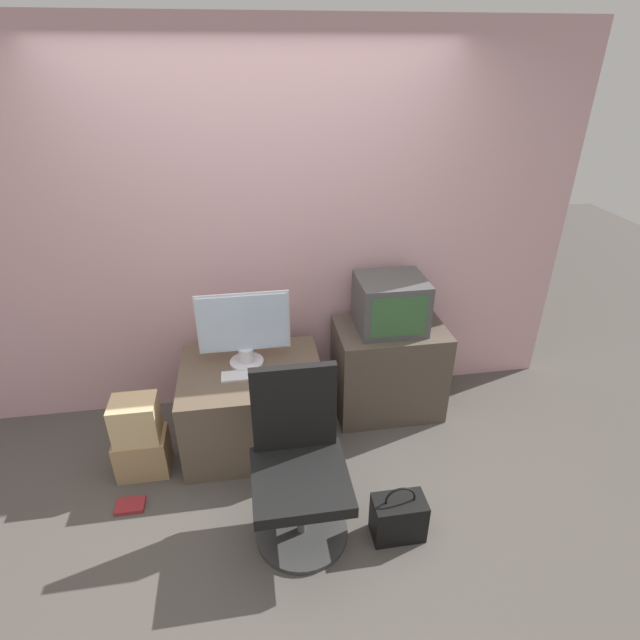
# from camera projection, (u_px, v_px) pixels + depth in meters

# --- Properties ---
(ground_plane) EXTENTS (12.00, 12.00, 0.00)m
(ground_plane) POSITION_uv_depth(u_px,v_px,m) (291.00, 528.00, 2.85)
(ground_plane) COLOR #4C4742
(wall_back) EXTENTS (4.40, 0.05, 2.60)m
(wall_back) POSITION_uv_depth(u_px,v_px,m) (265.00, 235.00, 3.38)
(wall_back) COLOR #CC9EA3
(wall_back) RESTS_ON ground_plane
(desk) EXTENTS (0.92, 0.74, 0.58)m
(desk) POSITION_uv_depth(u_px,v_px,m) (253.00, 405.00, 3.38)
(desk) COLOR brown
(desk) RESTS_ON ground_plane
(side_stand) EXTENTS (0.77, 0.52, 0.69)m
(side_stand) POSITION_uv_depth(u_px,v_px,m) (388.00, 368.00, 3.66)
(side_stand) COLOR #4C4238
(side_stand) RESTS_ON ground_plane
(main_monitor) EXTENTS (0.59, 0.22, 0.51)m
(main_monitor) POSITION_uv_depth(u_px,v_px,m) (244.00, 329.00, 3.18)
(main_monitor) COLOR silver
(main_monitor) RESTS_ON desk
(keyboard) EXTENTS (0.37, 0.11, 0.01)m
(keyboard) POSITION_uv_depth(u_px,v_px,m) (250.00, 375.00, 3.17)
(keyboard) COLOR silver
(keyboard) RESTS_ON desk
(mouse) EXTENTS (0.06, 0.03, 0.04)m
(mouse) POSITION_uv_depth(u_px,v_px,m) (291.00, 369.00, 3.21)
(mouse) COLOR #4C4C51
(mouse) RESTS_ON desk
(crt_tv) EXTENTS (0.46, 0.41, 0.37)m
(crt_tv) POSITION_uv_depth(u_px,v_px,m) (391.00, 304.00, 3.42)
(crt_tv) COLOR #474747
(crt_tv) RESTS_ON side_stand
(office_chair) EXTENTS (0.52, 0.52, 0.98)m
(office_chair) POSITION_uv_depth(u_px,v_px,m) (299.00, 469.00, 2.68)
(office_chair) COLOR #333333
(office_chair) RESTS_ON ground_plane
(cardboard_box_lower) EXTENTS (0.32, 0.24, 0.28)m
(cardboard_box_lower) POSITION_uv_depth(u_px,v_px,m) (143.00, 453.00, 3.19)
(cardboard_box_lower) COLOR #A3845B
(cardboard_box_lower) RESTS_ON ground_plane
(cardboard_box_upper) EXTENTS (0.27, 0.22, 0.27)m
(cardboard_box_upper) POSITION_uv_depth(u_px,v_px,m) (135.00, 419.00, 3.06)
(cardboard_box_upper) COLOR #D1B27F
(cardboard_box_upper) RESTS_ON cardboard_box_lower
(handbag) EXTENTS (0.29, 0.17, 0.36)m
(handbag) POSITION_uv_depth(u_px,v_px,m) (398.00, 517.00, 2.75)
(handbag) COLOR black
(handbag) RESTS_ON ground_plane
(book) EXTENTS (0.17, 0.12, 0.02)m
(book) POSITION_uv_depth(u_px,v_px,m) (130.00, 505.00, 2.98)
(book) COLOR maroon
(book) RESTS_ON ground_plane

